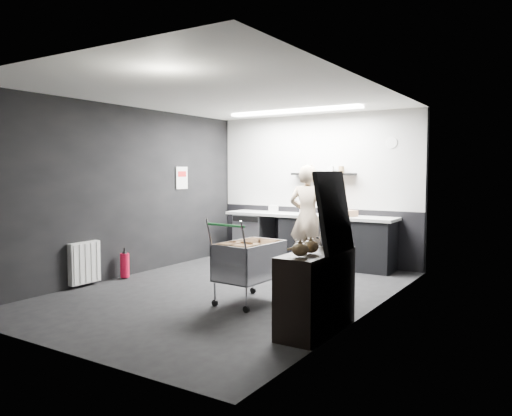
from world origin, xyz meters
The scene contains 22 objects.
floor centered at (0.00, 0.00, 0.00)m, with size 5.50×5.50×0.00m, color black.
ceiling centered at (0.00, 0.00, 2.70)m, with size 5.50×5.50×0.00m, color white.
wall_back centered at (0.00, 2.75, 1.35)m, with size 5.50×5.50×0.00m, color black.
wall_front centered at (0.00, -2.75, 1.35)m, with size 5.50×5.50×0.00m, color black.
wall_left centered at (-2.00, 0.00, 1.35)m, with size 5.50×5.50×0.00m, color black.
wall_right centered at (2.00, 0.00, 1.35)m, with size 5.50×5.50×0.00m, color black.
kitchen_wall_panel centered at (0.00, 2.73, 1.85)m, with size 3.95×0.02×1.70m, color #B9B9B5.
dado_panel centered at (0.00, 2.73, 0.50)m, with size 3.95×0.02×1.00m, color black.
floating_shelf centered at (0.20, 2.62, 1.62)m, with size 1.20×0.22×0.04m, color black.
wall_clock centered at (1.40, 2.72, 2.15)m, with size 0.20×0.20×0.03m, color silver.
poster centered at (-1.98, 1.30, 1.55)m, with size 0.02×0.30×0.40m, color white.
poster_red_band centered at (-1.98, 1.30, 1.62)m, with size 0.01×0.22×0.10m, color red.
radiator centered at (-1.94, -0.90, 0.35)m, with size 0.10×0.50×0.60m, color silver.
ceiling_strip centered at (0.00, 1.85, 2.67)m, with size 2.40×0.20×0.04m, color white.
prep_counter centered at (0.14, 2.42, 0.46)m, with size 3.20×0.61×0.90m.
person centered at (0.22, 1.97, 0.89)m, with size 0.65×0.43×1.78m, color beige.
shopping_cart centered at (0.56, -0.35, 0.50)m, with size 0.62×0.98×1.05m.
sideboard centered at (1.78, -0.90, 0.54)m, with size 0.48×1.12×1.67m.
fire_extinguisher centered at (-1.85, -0.21, 0.22)m, with size 0.14×0.14×0.46m.
cardboard_box centered at (0.61, 2.37, 0.95)m, with size 0.53×0.41×0.11m, color #AA7D5A.
pink_tub centered at (-0.06, 2.42, 1.00)m, with size 0.20×0.20×0.20m, color silver.
white_container centered at (-0.69, 2.37, 0.97)m, with size 0.16×0.12×0.14m, color silver.
Camera 1 is at (3.98, -5.59, 1.68)m, focal length 35.00 mm.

